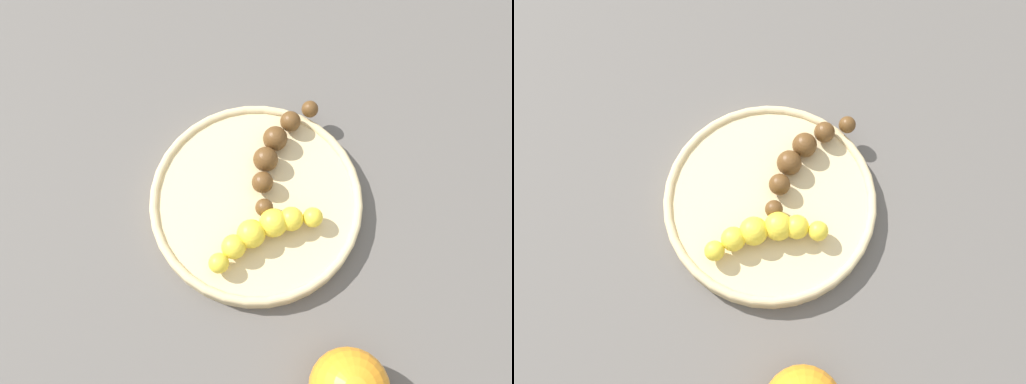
# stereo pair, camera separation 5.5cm
# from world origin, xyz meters

# --- Properties ---
(ground_plane) EXTENTS (2.40, 2.40, 0.00)m
(ground_plane) POSITION_xyz_m (0.00, 0.00, 0.00)
(ground_plane) COLOR #56514C
(fruit_bowl) EXTENTS (0.24, 0.24, 0.02)m
(fruit_bowl) POSITION_xyz_m (0.00, 0.00, 0.01)
(fruit_bowl) COLOR #D1B784
(fruit_bowl) RESTS_ON ground_plane
(banana_overripe) EXTENTS (0.10, 0.12, 0.03)m
(banana_overripe) POSITION_xyz_m (0.03, -0.04, 0.03)
(banana_overripe) COLOR #593819
(banana_overripe) RESTS_ON fruit_bowl
(banana_yellow) EXTENTS (0.04, 0.13, 0.03)m
(banana_yellow) POSITION_xyz_m (-0.04, 0.02, 0.03)
(banana_yellow) COLOR yellow
(banana_yellow) RESTS_ON fruit_bowl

